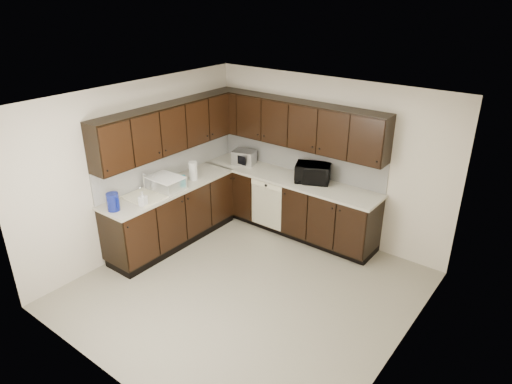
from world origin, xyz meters
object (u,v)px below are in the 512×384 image
(sink, at_px, (154,197))
(blue_pitcher, at_px, (113,202))
(storage_bin, at_px, (166,183))
(microwave, at_px, (313,173))
(toaster_oven, at_px, (244,157))

(sink, height_order, blue_pitcher, sink)
(storage_bin, bearing_deg, sink, -100.20)
(microwave, distance_m, blue_pitcher, 2.93)
(microwave, distance_m, toaster_oven, 1.32)
(sink, xyz_separation_m, microwave, (1.59, 1.76, 0.20))
(storage_bin, xyz_separation_m, blue_pitcher, (-0.04, -0.89, 0.03))
(microwave, bearing_deg, toaster_oven, 157.88)
(microwave, distance_m, storage_bin, 2.21)
(sink, xyz_separation_m, blue_pitcher, (-0.01, -0.69, 0.18))
(toaster_oven, bearing_deg, microwave, -15.43)
(toaster_oven, height_order, storage_bin, toaster_oven)
(toaster_oven, relative_size, storage_bin, 0.74)
(microwave, height_order, storage_bin, microwave)
(sink, xyz_separation_m, storage_bin, (0.04, 0.20, 0.15))
(blue_pitcher, bearing_deg, storage_bin, 77.79)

